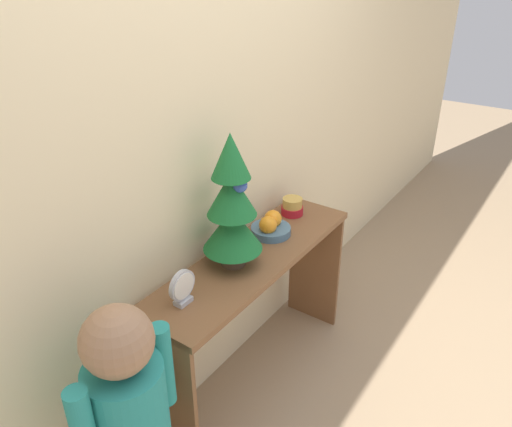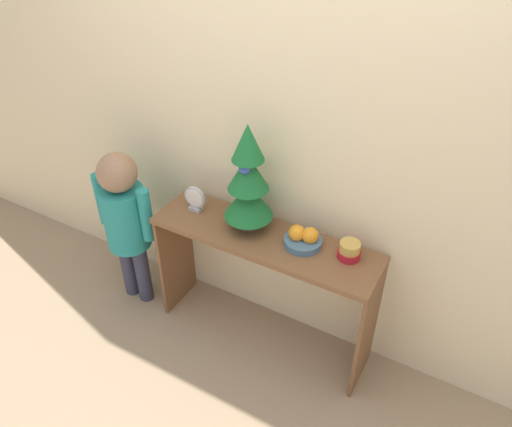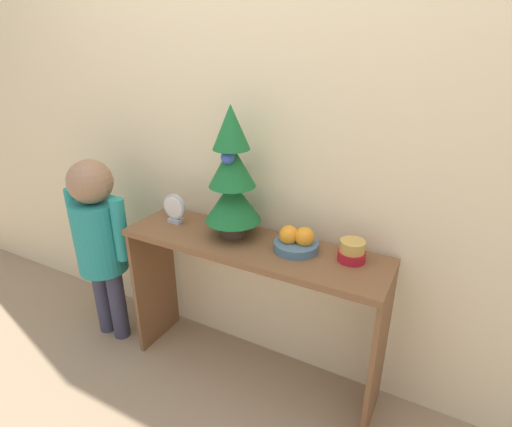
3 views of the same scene
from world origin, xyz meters
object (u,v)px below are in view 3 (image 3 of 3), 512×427
Objects in this scene: singing_bowl at (352,251)px; child_figure at (99,234)px; mini_tree at (232,177)px; desk_clock at (175,209)px; fruit_bowl at (296,241)px.

child_figure is (-1.27, -0.17, -0.14)m from singing_bowl.
singing_bowl is (0.54, 0.03, -0.24)m from mini_tree.
mini_tree is at bearing 1.67° from desk_clock.
desk_clock is (-0.86, -0.04, 0.03)m from singing_bowl.
desk_clock is at bearing -178.33° from mini_tree.
child_figure is (-1.04, -0.14, -0.14)m from fruit_bowl.
fruit_bowl is at bearing 1.54° from mini_tree.
fruit_bowl is 0.23m from singing_bowl.
singing_bowl is 0.77× the size of desk_clock.
mini_tree is 0.84m from child_figure.
mini_tree is at bearing -176.92° from singing_bowl.
singing_bowl is 0.11× the size of child_figure.
mini_tree is at bearing -178.46° from fruit_bowl.
mini_tree is 3.10× the size of fruit_bowl.
mini_tree is 4.06× the size of desk_clock.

